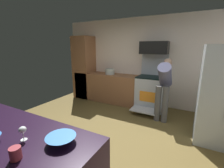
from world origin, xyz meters
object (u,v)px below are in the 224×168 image
object	(u,v)px
person_cook	(164,84)
mixing_bowl_prep	(61,140)
oven_range	(151,91)
stock_pot	(110,72)
microwave	(154,48)
mug_coffee	(15,153)
wine_glass_mid	(23,131)

from	to	relation	value
person_cook	mixing_bowl_prep	world-z (taller)	person_cook
oven_range	stock_pot	xyz separation A→B (m)	(-1.34, 0.01, 0.47)
microwave	stock_pot	world-z (taller)	microwave
mug_coffee	oven_range	bearing A→B (deg)	87.49
oven_range	microwave	size ratio (longest dim) A/B	2.11
mixing_bowl_prep	stock_pot	xyz separation A→B (m)	(-1.34, 3.36, 0.05)
mug_coffee	stock_pot	distance (m)	3.86
mixing_bowl_prep	wine_glass_mid	world-z (taller)	wine_glass_mid
mixing_bowl_prep	mug_coffee	size ratio (longest dim) A/B	2.73
microwave	mixing_bowl_prep	xyz separation A→B (m)	(-0.00, -3.44, -0.80)
microwave	oven_range	bearing A→B (deg)	-90.00
oven_range	stock_pot	world-z (taller)	oven_range
wine_glass_mid	oven_range	bearing A→B (deg)	84.30
wine_glass_mid	mug_coffee	xyz separation A→B (m)	(0.19, -0.18, -0.05)
mixing_bowl_prep	mug_coffee	xyz separation A→B (m)	(-0.16, -0.32, 0.02)
person_cook	wine_glass_mid	world-z (taller)	person_cook
wine_glass_mid	mug_coffee	bearing A→B (deg)	-44.33
person_cook	stock_pot	bearing A→B (deg)	163.30
wine_glass_mid	mixing_bowl_prep	bearing A→B (deg)	21.39
person_cook	mug_coffee	xyz separation A→B (m)	(-0.59, -3.15, 0.07)
wine_glass_mid	mug_coffee	distance (m)	0.27
microwave	mug_coffee	size ratio (longest dim) A/B	7.35
oven_range	microwave	bearing A→B (deg)	90.00
microwave	mug_coffee	world-z (taller)	microwave
person_cook	stock_pot	xyz separation A→B (m)	(-1.76, 0.53, 0.10)
mixing_bowl_prep	wine_glass_mid	xyz separation A→B (m)	(-0.34, -0.13, 0.07)
oven_range	mixing_bowl_prep	size ratio (longest dim) A/B	5.70
stock_pot	oven_range	bearing A→B (deg)	-0.59
oven_range	mug_coffee	bearing A→B (deg)	-92.51
mixing_bowl_prep	stock_pot	size ratio (longest dim) A/B	0.92
mixing_bowl_prep	stock_pot	world-z (taller)	stock_pot
microwave	person_cook	world-z (taller)	microwave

